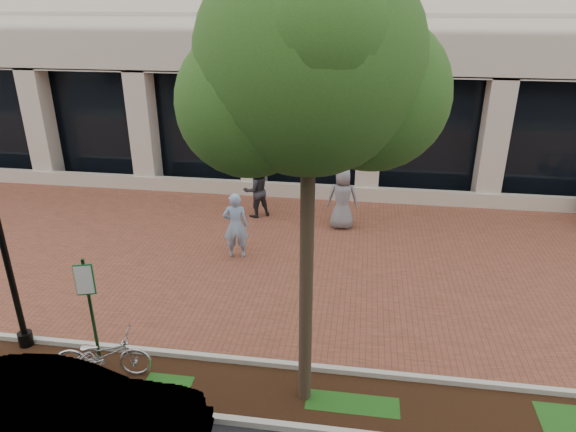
# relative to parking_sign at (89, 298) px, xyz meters

# --- Properties ---
(ground) EXTENTS (120.00, 120.00, 0.00)m
(ground) POSITION_rel_parking_sign_xyz_m (2.97, 4.88, -1.43)
(ground) COLOR black
(ground) RESTS_ON ground
(brick_plaza) EXTENTS (40.00, 9.00, 0.01)m
(brick_plaza) POSITION_rel_parking_sign_xyz_m (2.97, 4.88, -1.43)
(brick_plaza) COLOR brown
(brick_plaza) RESTS_ON ground
(planting_strip) EXTENTS (40.00, 1.50, 0.01)m
(planting_strip) POSITION_rel_parking_sign_xyz_m (2.97, -0.37, -1.43)
(planting_strip) COLOR black
(planting_strip) RESTS_ON ground
(curb_plaza_side) EXTENTS (40.00, 0.12, 0.12)m
(curb_plaza_side) POSITION_rel_parking_sign_xyz_m (2.97, 0.38, -1.37)
(curb_plaza_side) COLOR beige
(curb_plaza_side) RESTS_ON ground
(curb_street_side) EXTENTS (40.00, 0.12, 0.12)m
(curb_street_side) POSITION_rel_parking_sign_xyz_m (2.97, -1.12, -1.37)
(curb_street_side) COLOR beige
(curb_street_side) RESTS_ON ground
(parking_sign) EXTENTS (0.34, 0.07, 2.23)m
(parking_sign) POSITION_rel_parking_sign_xyz_m (0.00, 0.00, 0.00)
(parking_sign) COLOR #14391C
(parking_sign) RESTS_ON ground
(street_tree) EXTENTS (3.73, 3.10, 7.25)m
(street_tree) POSITION_rel_parking_sign_xyz_m (4.06, -0.31, 4.06)
(street_tree) COLOR #4E3F2C
(street_tree) RESTS_ON ground
(locked_bicycle) EXTENTS (1.84, 0.92, 0.92)m
(locked_bicycle) POSITION_rel_parking_sign_xyz_m (0.29, -0.33, -0.97)
(locked_bicycle) COLOR #BABABF
(locked_bicycle) RESTS_ON ground
(pedestrian_left) EXTENTS (0.74, 0.55, 1.83)m
(pedestrian_left) POSITION_rel_parking_sign_xyz_m (1.56, 4.68, -0.52)
(pedestrian_left) COLOR #819DC1
(pedestrian_left) RESTS_ON ground
(pedestrian_mid) EXTENTS (1.08, 1.03, 1.76)m
(pedestrian_mid) POSITION_rel_parking_sign_xyz_m (1.52, 7.52, -0.56)
(pedestrian_mid) COLOR #25252A
(pedestrian_mid) RESTS_ON ground
(pedestrian_right) EXTENTS (0.95, 0.63, 1.89)m
(pedestrian_right) POSITION_rel_parking_sign_xyz_m (4.26, 7.02, -0.49)
(pedestrian_right) COLOR slate
(pedestrian_right) RESTS_ON ground
(sedan_near_curb) EXTENTS (4.58, 2.03, 1.46)m
(sedan_near_curb) POSITION_rel_parking_sign_xyz_m (0.55, -2.33, -0.70)
(sedan_near_curb) COLOR silver
(sedan_near_curb) RESTS_ON ground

